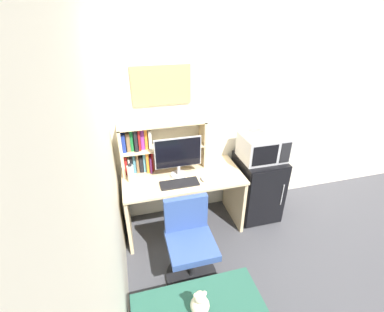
{
  "coord_description": "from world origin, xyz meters",
  "views": [
    {
      "loc": [
        -1.43,
        -2.79,
        2.36
      ],
      "look_at": [
        -0.78,
        -0.37,
        0.99
      ],
      "focal_mm": 24.93,
      "sensor_mm": 36.0,
      "label": 1
    }
  ],
  "objects": [
    {
      "name": "monitor",
      "position": [
        -0.92,
        -0.32,
        1.0
      ],
      "size": [
        0.51,
        0.19,
        0.46
      ],
      "color": "#B7B7BC",
      "rests_on": "desk"
    },
    {
      "name": "water_bottle",
      "position": [
        -1.44,
        -0.31,
        0.84
      ],
      "size": [
        0.07,
        0.07,
        0.22
      ],
      "color": "silver",
      "rests_on": "desk"
    },
    {
      "name": "teddy_bear",
      "position": [
        -1.07,
        -1.67,
        0.5
      ],
      "size": [
        0.14,
        0.14,
        0.21
      ],
      "color": "beige",
      "rests_on": "bed"
    },
    {
      "name": "hutch_bookshelf",
      "position": [
        -1.21,
        -0.11,
        1.03
      ],
      "size": [
        0.96,
        0.24,
        0.56
      ],
      "color": "beige",
      "rests_on": "desk"
    },
    {
      "name": "wall_corkboard",
      "position": [
        -1.02,
        -0.01,
        1.67
      ],
      "size": [
        0.63,
        0.02,
        0.41
      ],
      "primitive_type": "cube",
      "color": "tan"
    },
    {
      "name": "keyboard",
      "position": [
        -0.96,
        -0.5,
        0.75
      ],
      "size": [
        0.41,
        0.16,
        0.02
      ],
      "primitive_type": "cube",
      "color": "black",
      "rests_on": "desk"
    },
    {
      "name": "mini_fridge",
      "position": [
        0.08,
        -0.32,
        0.41
      ],
      "size": [
        0.51,
        0.57,
        0.81
      ],
      "color": "black",
      "rests_on": "ground_plane"
    },
    {
      "name": "microwave",
      "position": [
        0.08,
        -0.32,
        0.96
      ],
      "size": [
        0.5,
        0.4,
        0.3
      ],
      "color": "#ADADB2",
      "rests_on": "mini_fridge"
    },
    {
      "name": "wall_back",
      "position": [
        0.4,
        0.02,
        1.3
      ],
      "size": [
        6.4,
        0.04,
        2.6
      ],
      "primitive_type": "cube",
      "color": "silver",
      "rests_on": "ground_plane"
    },
    {
      "name": "wall_left",
      "position": [
        -1.62,
        -1.6,
        1.3
      ],
      "size": [
        0.04,
        4.4,
        2.6
      ],
      "primitive_type": "cube",
      "color": "silver",
      "rests_on": "ground_plane"
    },
    {
      "name": "desk_fan",
      "position": [
        0.12,
        -0.32,
        1.29
      ],
      "size": [
        0.19,
        0.11,
        0.3
      ],
      "color": "silver",
      "rests_on": "microwave"
    },
    {
      "name": "computer_mouse",
      "position": [
        -0.69,
        -0.49,
        0.76
      ],
      "size": [
        0.05,
        0.09,
        0.03
      ],
      "primitive_type": "ellipsoid",
      "color": "silver",
      "rests_on": "desk"
    },
    {
      "name": "desk",
      "position": [
        -0.88,
        -0.33,
        0.52
      ],
      "size": [
        1.33,
        0.67,
        0.74
      ],
      "color": "beige",
      "rests_on": "ground_plane"
    },
    {
      "name": "desk_chair",
      "position": [
        -0.98,
        -1.01,
        0.37
      ],
      "size": [
        0.51,
        0.51,
        0.84
      ],
      "color": "black",
      "rests_on": "ground_plane"
    }
  ]
}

